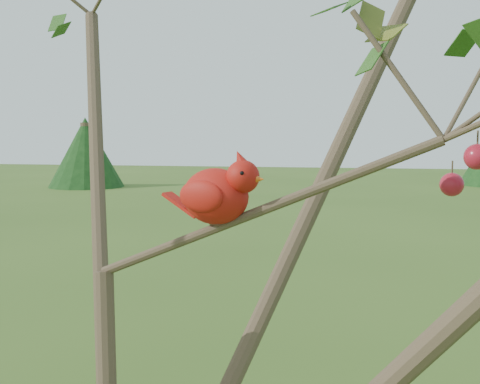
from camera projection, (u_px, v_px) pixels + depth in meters
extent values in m
sphere|color=#A31627|center=(477.00, 157.00, 0.92)|extent=(0.04, 0.04, 0.04)
sphere|color=#A31627|center=(452.00, 185.00, 1.00)|extent=(0.04, 0.04, 0.04)
ellipsoid|color=#B5190F|center=(216.00, 196.00, 1.06)|extent=(0.15, 0.13, 0.10)
sphere|color=#B5190F|center=(243.00, 177.00, 1.03)|extent=(0.07, 0.07, 0.06)
cone|color=#B5190F|center=(240.00, 160.00, 1.03)|extent=(0.05, 0.04, 0.04)
cone|color=#D85914|center=(258.00, 179.00, 1.01)|extent=(0.03, 0.03, 0.02)
ellipsoid|color=black|center=(253.00, 179.00, 1.02)|extent=(0.02, 0.03, 0.03)
cube|color=#B5190F|center=(182.00, 205.00, 1.10)|extent=(0.08, 0.05, 0.04)
ellipsoid|color=#B5190F|center=(225.00, 193.00, 1.09)|extent=(0.09, 0.05, 0.06)
ellipsoid|color=#B5190F|center=(201.00, 196.00, 1.03)|extent=(0.09, 0.05, 0.06)
cylinder|color=#3A2D1F|center=(86.00, 155.00, 25.41)|extent=(0.41, 0.41, 2.72)
cone|color=black|center=(86.00, 152.00, 25.40)|extent=(3.17, 3.17, 2.94)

